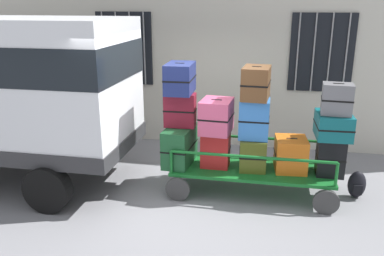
{
  "coord_description": "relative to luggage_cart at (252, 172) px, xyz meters",
  "views": [
    {
      "loc": [
        1.25,
        -5.73,
        2.94
      ],
      "look_at": [
        0.08,
        0.22,
        1.03
      ],
      "focal_mm": 37.51,
      "sensor_mm": 36.0,
      "label": 1
    }
  ],
  "objects": [
    {
      "name": "suitcase_right_middle",
      "position": [
        1.17,
        0.04,
        0.83
      ],
      "size": [
        0.52,
        0.63,
        0.38
      ],
      "color": "#0F5960",
      "rests_on": "suitcase_right_bottom"
    },
    {
      "name": "suitcase_midleft_bottom",
      "position": [
        -0.58,
        -0.02,
        0.35
      ],
      "size": [
        0.45,
        0.38,
        0.56
      ],
      "color": "#B21E1E",
      "rests_on": "luggage_cart"
    },
    {
      "name": "suitcase_right_top",
      "position": [
        1.17,
        -0.03,
        1.25
      ],
      "size": [
        0.46,
        0.37,
        0.46
      ],
      "color": "slate",
      "rests_on": "suitcase_right_middle"
    },
    {
      "name": "building_wall",
      "position": [
        -1.05,
        2.35,
        2.14
      ],
      "size": [
        12.0,
        0.38,
        5.0
      ],
      "color": "beige",
      "rests_on": "ground"
    },
    {
      "name": "suitcase_center_top",
      "position": [
        0.0,
        0.03,
        1.43
      ],
      "size": [
        0.44,
        0.61,
        0.49
      ],
      "color": "brown",
      "rests_on": "suitcase_center_middle"
    },
    {
      "name": "suitcase_midright_bottom",
      "position": [
        0.58,
        0.04,
        0.33
      ],
      "size": [
        0.52,
        0.57,
        0.52
      ],
      "color": "orange",
      "rests_on": "luggage_cart"
    },
    {
      "name": "ground_plane",
      "position": [
        -1.05,
        -0.22,
        -0.36
      ],
      "size": [
        40.0,
        40.0,
        0.0
      ],
      "primitive_type": "plane",
      "color": "gray"
    },
    {
      "name": "suitcase_left_top",
      "position": [
        -1.17,
        0.03,
        1.46
      ],
      "size": [
        0.43,
        0.68,
        0.47
      ],
      "color": "navy",
      "rests_on": "suitcase_left_middle"
    },
    {
      "name": "luggage_cart",
      "position": [
        0.0,
        0.0,
        0.0
      ],
      "size": [
        2.57,
        1.07,
        0.43
      ],
      "color": "#146023",
      "rests_on": "ground"
    },
    {
      "name": "suitcase_center_bottom",
      "position": [
        0.0,
        -0.0,
        0.32
      ],
      "size": [
        0.45,
        0.56,
        0.5
      ],
      "color": "#4C5119",
      "rests_on": "luggage_cart"
    },
    {
      "name": "suitcase_left_bottom",
      "position": [
        -1.17,
        -0.03,
        0.38
      ],
      "size": [
        0.46,
        0.8,
        0.61
      ],
      "color": "#194C28",
      "rests_on": "luggage_cart"
    },
    {
      "name": "suitcase_left_middle",
      "position": [
        -1.17,
        0.01,
        0.95
      ],
      "size": [
        0.5,
        0.26,
        0.54
      ],
      "color": "maroon",
      "rests_on": "suitcase_left_bottom"
    },
    {
      "name": "suitcase_right_bottom",
      "position": [
        1.17,
        -0.0,
        0.36
      ],
      "size": [
        0.42,
        0.44,
        0.58
      ],
      "color": "black",
      "rests_on": "luggage_cart"
    },
    {
      "name": "suitcase_center_middle",
      "position": [
        -0.0,
        0.0,
        0.88
      ],
      "size": [
        0.46,
        0.42,
        0.61
      ],
      "color": "#3372C6",
      "rests_on": "suitcase_center_bottom"
    },
    {
      "name": "suitcase_midleft_middle",
      "position": [
        -0.58,
        -0.01,
        0.89
      ],
      "size": [
        0.51,
        0.61,
        0.53
      ],
      "color": "#CC4C72",
      "rests_on": "suitcase_midleft_bottom"
    },
    {
      "name": "backpack",
      "position": [
        1.63,
        0.13,
        -0.14
      ],
      "size": [
        0.27,
        0.22,
        0.44
      ],
      "color": "black",
      "rests_on": "ground"
    },
    {
      "name": "cart_railing",
      "position": [
        -0.0,
        0.0,
        0.39
      ],
      "size": [
        2.45,
        0.93,
        0.38
      ],
      "color": "#146023",
      "rests_on": "luggage_cart"
    }
  ]
}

